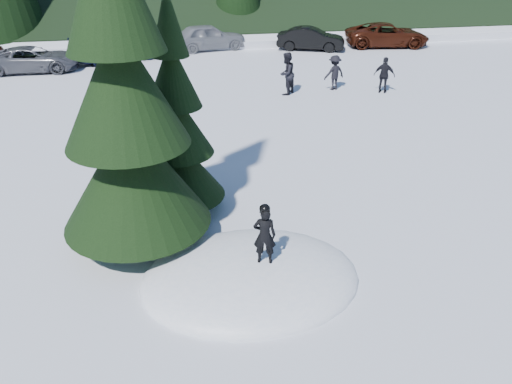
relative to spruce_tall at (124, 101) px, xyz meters
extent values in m
plane|color=white|center=(2.20, -1.80, -3.32)|extent=(200.00, 200.00, 0.00)
ellipsoid|color=white|center=(2.20, -1.80, -3.32)|extent=(4.48, 3.52, 0.96)
cylinder|color=black|center=(0.00, 0.00, -2.62)|extent=(0.38, 0.38, 1.40)
cone|color=black|center=(0.00, 0.00, -1.53)|extent=(3.20, 3.20, 2.46)
cone|color=black|center=(0.00, 0.00, 0.33)|extent=(2.54, 2.54, 2.46)
cylinder|color=black|center=(1.00, 1.40, -2.82)|extent=(0.26, 0.26, 1.00)
cone|color=black|center=(1.00, 1.40, -2.16)|extent=(2.20, 2.20, 1.52)
cone|color=black|center=(1.00, 1.40, -1.01)|extent=(1.75, 1.75, 1.52)
cone|color=black|center=(1.00, 1.40, 0.14)|extent=(1.29, 1.29, 1.52)
cone|color=black|center=(1.00, 1.40, 1.29)|extent=(0.84, 0.84, 1.52)
imported|color=black|center=(2.46, -1.90, -2.23)|extent=(0.50, 0.39, 1.22)
imported|color=black|center=(5.99, 10.73, -2.42)|extent=(1.09, 1.10, 1.79)
imported|color=black|center=(10.22, 10.18, -2.55)|extent=(0.96, 0.81, 1.54)
imported|color=black|center=(8.24, 11.05, -2.57)|extent=(1.09, 0.81, 1.51)
imported|color=#55565D|center=(-5.54, 16.91, -2.71)|extent=(4.42, 2.05, 1.22)
imported|color=black|center=(-1.53, 18.64, -2.63)|extent=(5.11, 3.55, 1.37)
imported|color=gray|center=(3.61, 20.47, -2.57)|extent=(4.67, 2.63, 1.50)
imported|color=black|center=(9.58, 19.32, -2.67)|extent=(4.17, 2.69, 1.30)
imported|color=#37140A|center=(14.44, 19.45, -2.63)|extent=(5.27, 3.01, 1.39)
camera|label=1|loc=(0.80, -9.86, 2.98)|focal=35.00mm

